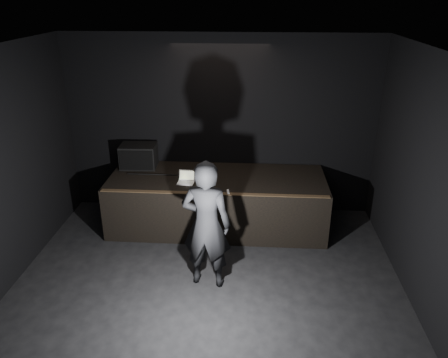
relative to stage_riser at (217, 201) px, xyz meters
The scene contains 11 objects.
ground 2.78m from the stage_riser, 90.00° to the right, with size 7.00×7.00×0.00m, color black.
room_walls 3.13m from the stage_riser, 90.00° to the right, with size 6.10×7.10×3.52m.
stage_riser is the anchor object (origin of this frame).
riser_lip 0.87m from the stage_riser, 90.00° to the right, with size 3.92×0.10×0.01m, color brown.
stage_monitor 1.77m from the stage_riser, 165.18° to the left, with size 0.70×0.52×0.45m.
cable 1.29m from the stage_riser, behind, with size 0.02×0.02×1.03m, color black.
laptop 0.81m from the stage_riser, 155.09° to the right, with size 0.31×0.28×0.20m.
beer_can 0.64m from the stage_riser, 143.99° to the right, with size 0.07×0.07×0.17m.
plastic_cup 0.59m from the stage_riser, 114.06° to the left, with size 0.08×0.08×0.10m, color white.
wii_remote 0.87m from the stage_riser, 69.84° to the right, with size 0.04×0.16×0.03m, color silver.
person 1.88m from the stage_riser, 90.32° to the right, with size 0.74×0.48×2.03m, color black.
Camera 1 is at (0.63, -4.66, 4.20)m, focal length 35.00 mm.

